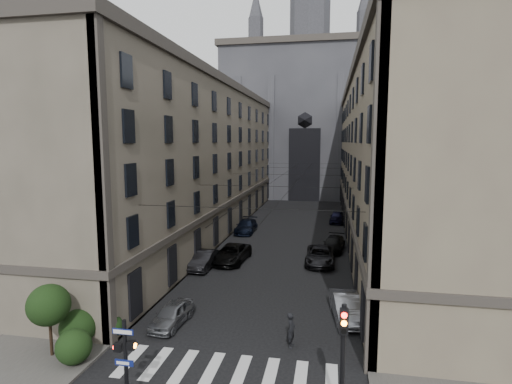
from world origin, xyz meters
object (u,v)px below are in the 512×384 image
Objects in this scene: gothic_tower at (308,112)px; car_right_far at (337,217)px; car_left_midnear at (204,260)px; car_left_far at (246,226)px; pedestrian_signal_left at (125,357)px; car_left_midfar at (231,254)px; car_right_midfar at (334,244)px; pedestrian at (291,330)px; car_right_midnear at (320,256)px; traffic_light_right at (343,352)px; car_left_near at (172,314)px; car_right_near at (347,307)px.

car_right_far is (6.05, -31.13, -16.99)m from gothic_tower.
car_left_midnear is 0.86× the size of car_left_far.
car_left_midfar is (-0.69, 21.37, -1.50)m from pedestrian_signal_left.
pedestrian is (-2.50, -20.79, 0.26)m from car_right_midfar.
car_right_midnear is at bearing -85.30° from gothic_tower.
car_left_midfar is at bearing 50.51° from car_left_midnear.
car_left_near is (-10.26, 7.37, -2.59)m from traffic_light_right.
car_left_far is at bearing 108.78° from car_right_near.
pedestrian is at bearing 113.21° from traffic_light_right.
gothic_tower is at bearing 94.38° from traffic_light_right.
car_left_midnear is at bearing 41.98° from pedestrian.
car_left_far is at bearing 93.21° from pedestrian_signal_left.
traffic_light_right is 1.07× the size of car_right_near.
car_left_midfar is 8.45m from car_right_midnear.
car_right_midnear is (9.61, -11.55, -0.01)m from car_left_far.
car_left_midfar reaches higher than car_left_midnear.
car_right_far is (12.25, 23.25, 0.02)m from car_left_midnear.
car_left_midfar is 1.23× the size of car_right_far.
car_right_midnear is at bearing 18.89° from car_left_midnear.
car_right_midnear is (10.40, 3.25, 0.02)m from car_left_midnear.
pedestrian_signal_left is 0.98× the size of car_left_near.
gothic_tower is 12.08× the size of car_left_midnear.
pedestrian is at bearing -73.20° from car_left_far.
pedestrian_signal_left is (-3.51, -73.46, -15.48)m from gothic_tower.
gothic_tower reaches higher than car_left_midnear.
traffic_light_right reaches higher than car_right_midnear.
car_right_midnear reaches higher than car_left_midnear.
car_left_near is 0.84× the size of car_right_near.
car_left_midfar is 11.36m from car_right_midfar.
gothic_tower is 11.48× the size of car_right_midfar.
car_right_midfar is 2.54× the size of pedestrian.
traffic_light_right is at bearing -56.16° from car_left_midnear.
car_left_near is at bearing -80.73° from car_left_midnear.
car_right_far is at bearing 36.11° from car_left_far.
car_right_midfar is at bearing 84.60° from car_right_near.
car_right_midnear is at bearing 91.93° from car_right_near.
car_right_near is (9.71, 10.72, -1.52)m from pedestrian_signal_left.
traffic_light_right reaches higher than car_left_far.
car_left_midnear is (-6.20, -54.39, -17.01)m from gothic_tower.
car_left_far is 1.16× the size of car_right_near.
pedestrian_signal_left reaches higher than car_right_midnear.
car_right_far reaches higher than car_right_near.
traffic_light_right is (5.60, -73.04, -14.51)m from gothic_tower.
car_right_near is (11.61, -23.16, -0.02)m from car_left_far.
traffic_light_right reaches higher than car_left_near.
car_left_near is at bearing -102.06° from car_right_far.
car_right_far is at bearing 82.42° from car_right_near.
car_right_near is at bearing 47.82° from pedestrian_signal_left.
car_left_near is at bearing 86.22° from pedestrian.
gothic_tower is 57.32m from car_left_midnear.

